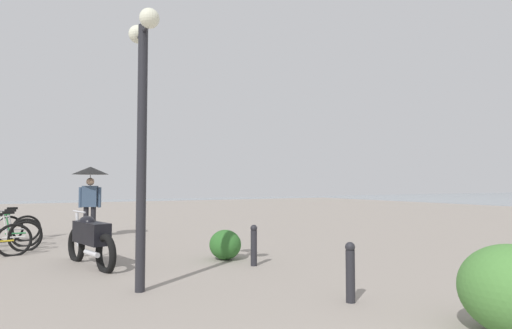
{
  "coord_description": "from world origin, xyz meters",
  "views": [
    {
      "loc": [
        -0.67,
        2.82,
        1.54
      ],
      "look_at": [
        9.83,
        -2.99,
        2.1
      ],
      "focal_mm": 28.82,
      "sensor_mm": 36.0,
      "label": 1
    }
  ],
  "objects_px": {
    "lamppost": "(142,107)",
    "bicycle_silver": "(4,229)",
    "bollard_mid": "(254,244)",
    "motorcycle": "(90,239)",
    "pedestrian": "(90,182)",
    "bollard_near": "(350,271)",
    "bicycle_green": "(1,233)"
  },
  "relations": [
    {
      "from": "lamppost",
      "to": "bollard_mid",
      "type": "distance_m",
      "value": 3.34
    },
    {
      "from": "bicycle_green",
      "to": "pedestrian",
      "type": "xyz_separation_m",
      "value": [
        0.95,
        -2.1,
        1.24
      ]
    },
    {
      "from": "motorcycle",
      "to": "bicycle_silver",
      "type": "xyz_separation_m",
      "value": [
        4.27,
        1.58,
        -0.14
      ]
    },
    {
      "from": "bicycle_silver",
      "to": "pedestrian",
      "type": "height_order",
      "value": "pedestrian"
    },
    {
      "from": "bicycle_green",
      "to": "bicycle_silver",
      "type": "xyz_separation_m",
      "value": [
        0.92,
        -0.01,
        0.0
      ]
    },
    {
      "from": "lamppost",
      "to": "pedestrian",
      "type": "relative_size",
      "value": 1.96
    },
    {
      "from": "motorcycle",
      "to": "bollard_near",
      "type": "xyz_separation_m",
      "value": [
        -4.19,
        -2.65,
        -0.1
      ]
    },
    {
      "from": "bollard_near",
      "to": "bollard_mid",
      "type": "distance_m",
      "value": 2.7
    },
    {
      "from": "bicycle_silver",
      "to": "bollard_near",
      "type": "relative_size",
      "value": 2.24
    },
    {
      "from": "lamppost",
      "to": "motorcycle",
      "type": "bearing_deg",
      "value": 9.41
    },
    {
      "from": "bollard_near",
      "to": "bollard_mid",
      "type": "xyz_separation_m",
      "value": [
        2.7,
        -0.04,
        -0.01
      ]
    },
    {
      "from": "motorcycle",
      "to": "lamppost",
      "type": "bearing_deg",
      "value": -170.59
    },
    {
      "from": "motorcycle",
      "to": "bicycle_green",
      "type": "relative_size",
      "value": 1.21
    },
    {
      "from": "lamppost",
      "to": "motorcycle",
      "type": "relative_size",
      "value": 1.87
    },
    {
      "from": "pedestrian",
      "to": "bollard_mid",
      "type": "height_order",
      "value": "pedestrian"
    },
    {
      "from": "bicycle_green",
      "to": "bollard_mid",
      "type": "xyz_separation_m",
      "value": [
        -4.85,
        -4.3,
        0.04
      ]
    },
    {
      "from": "lamppost",
      "to": "motorcycle",
      "type": "distance_m",
      "value": 3.2
    },
    {
      "from": "lamppost",
      "to": "pedestrian",
      "type": "height_order",
      "value": "lamppost"
    },
    {
      "from": "bollard_mid",
      "to": "bicycle_green",
      "type": "bearing_deg",
      "value": 41.54
    },
    {
      "from": "lamppost",
      "to": "bollard_near",
      "type": "height_order",
      "value": "lamppost"
    },
    {
      "from": "lamppost",
      "to": "bicycle_green",
      "type": "relative_size",
      "value": 2.25
    },
    {
      "from": "bicycle_green",
      "to": "bollard_mid",
      "type": "bearing_deg",
      "value": -138.46
    },
    {
      "from": "lamppost",
      "to": "bicycle_silver",
      "type": "xyz_separation_m",
      "value": [
        6.61,
        1.97,
        -2.3
      ]
    },
    {
      "from": "pedestrian",
      "to": "bollard_mid",
      "type": "relative_size",
      "value": 2.65
    },
    {
      "from": "bicycle_silver",
      "to": "bollard_mid",
      "type": "relative_size",
      "value": 2.27
    },
    {
      "from": "pedestrian",
      "to": "bicycle_silver",
      "type": "bearing_deg",
      "value": 90.84
    },
    {
      "from": "motorcycle",
      "to": "bicycle_green",
      "type": "distance_m",
      "value": 3.72
    },
    {
      "from": "pedestrian",
      "to": "bollard_mid",
      "type": "bearing_deg",
      "value": -159.3
    },
    {
      "from": "bicycle_silver",
      "to": "pedestrian",
      "type": "xyz_separation_m",
      "value": [
        0.03,
        -2.09,
        1.24
      ]
    },
    {
      "from": "lamppost",
      "to": "bollard_mid",
      "type": "xyz_separation_m",
      "value": [
        0.84,
        -2.31,
        -2.26
      ]
    },
    {
      "from": "bicycle_silver",
      "to": "pedestrian",
      "type": "bearing_deg",
      "value": -89.16
    },
    {
      "from": "lamppost",
      "to": "bicycle_green",
      "type": "xyz_separation_m",
      "value": [
        5.69,
        1.98,
        -2.3
      ]
    }
  ]
}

